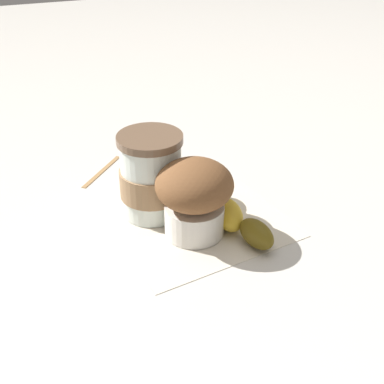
% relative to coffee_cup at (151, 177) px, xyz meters
% --- Properties ---
extents(ground_plane, '(3.00, 3.00, 0.00)m').
position_rel_coffee_cup_xyz_m(ground_plane, '(0.04, -0.03, -0.06)').
color(ground_plane, beige).
extents(paper_napkin, '(0.26, 0.26, 0.00)m').
position_rel_coffee_cup_xyz_m(paper_napkin, '(0.04, -0.03, -0.06)').
color(paper_napkin, beige).
rests_on(paper_napkin, ground_plane).
extents(coffee_cup, '(0.09, 0.09, 0.12)m').
position_rel_coffee_cup_xyz_m(coffee_cup, '(0.00, 0.00, 0.00)').
color(coffee_cup, silver).
rests_on(coffee_cup, paper_napkin).
extents(muffin, '(0.10, 0.10, 0.10)m').
position_rel_coffee_cup_xyz_m(muffin, '(0.04, -0.07, 0.00)').
color(muffin, white).
rests_on(muffin, paper_napkin).
extents(banana, '(0.06, 0.17, 0.04)m').
position_rel_coffee_cup_xyz_m(banana, '(0.09, -0.07, -0.04)').
color(banana, gold).
rests_on(banana, paper_napkin).
extents(wooden_stirrer, '(0.08, 0.09, 0.00)m').
position_rel_coffee_cup_xyz_m(wooden_stirrer, '(-0.04, 0.14, -0.06)').
color(wooden_stirrer, '#9E7547').
rests_on(wooden_stirrer, ground_plane).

